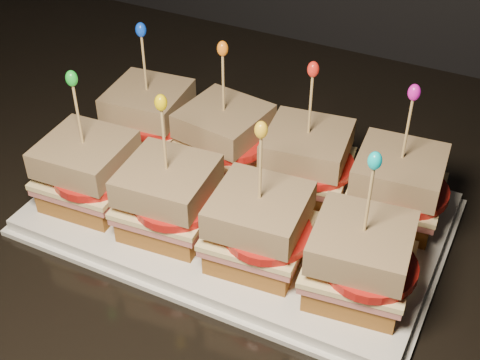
% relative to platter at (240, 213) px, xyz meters
% --- Properties ---
extents(granite_slab, '(2.45, 0.74, 0.03)m').
position_rel_platter_xyz_m(granite_slab, '(-0.23, 0.08, -0.03)').
color(granite_slab, black).
rests_on(granite_slab, cabinet).
extents(platter, '(0.42, 0.26, 0.02)m').
position_rel_platter_xyz_m(platter, '(0.00, 0.00, 0.00)').
color(platter, white).
rests_on(platter, granite_slab).
extents(platter_rim, '(0.44, 0.27, 0.01)m').
position_rel_platter_xyz_m(platter_rim, '(0.00, 0.00, -0.01)').
color(platter_rim, white).
rests_on(platter_rim, granite_slab).
extents(sandwich_0_bread_bot, '(0.09, 0.09, 0.02)m').
position_rel_platter_xyz_m(sandwich_0_bread_bot, '(-0.15, 0.06, 0.02)').
color(sandwich_0_bread_bot, brown).
rests_on(sandwich_0_bread_bot, platter).
extents(sandwich_0_ham, '(0.10, 0.10, 0.01)m').
position_rel_platter_xyz_m(sandwich_0_ham, '(-0.15, 0.06, 0.04)').
color(sandwich_0_ham, '#B55552').
rests_on(sandwich_0_ham, sandwich_0_bread_bot).
extents(sandwich_0_cheese, '(0.10, 0.10, 0.01)m').
position_rel_platter_xyz_m(sandwich_0_cheese, '(-0.15, 0.06, 0.04)').
color(sandwich_0_cheese, '#F9E298').
rests_on(sandwich_0_cheese, sandwich_0_ham).
extents(sandwich_0_tomato, '(0.08, 0.08, 0.01)m').
position_rel_platter_xyz_m(sandwich_0_tomato, '(-0.14, 0.05, 0.05)').
color(sandwich_0_tomato, red).
rests_on(sandwich_0_tomato, sandwich_0_cheese).
extents(sandwich_0_bread_top, '(0.09, 0.09, 0.03)m').
position_rel_platter_xyz_m(sandwich_0_bread_top, '(-0.15, 0.06, 0.07)').
color(sandwich_0_bread_top, '#4C250F').
rests_on(sandwich_0_bread_top, sandwich_0_tomato).
extents(sandwich_0_pick, '(0.00, 0.00, 0.09)m').
position_rel_platter_xyz_m(sandwich_0_pick, '(-0.15, 0.06, 0.11)').
color(sandwich_0_pick, tan).
rests_on(sandwich_0_pick, sandwich_0_bread_top).
extents(sandwich_0_frill, '(0.01, 0.01, 0.02)m').
position_rel_platter_xyz_m(sandwich_0_frill, '(-0.15, 0.06, 0.16)').
color(sandwich_0_frill, blue).
rests_on(sandwich_0_frill, sandwich_0_pick).
extents(sandwich_1_bread_bot, '(0.10, 0.10, 0.02)m').
position_rel_platter_xyz_m(sandwich_1_bread_bot, '(-0.05, 0.06, 0.02)').
color(sandwich_1_bread_bot, brown).
rests_on(sandwich_1_bread_bot, platter).
extents(sandwich_1_ham, '(0.10, 0.10, 0.01)m').
position_rel_platter_xyz_m(sandwich_1_ham, '(-0.05, 0.06, 0.04)').
color(sandwich_1_ham, '#B55552').
rests_on(sandwich_1_ham, sandwich_1_bread_bot).
extents(sandwich_1_cheese, '(0.11, 0.10, 0.01)m').
position_rel_platter_xyz_m(sandwich_1_cheese, '(-0.05, 0.06, 0.04)').
color(sandwich_1_cheese, '#F9E298').
rests_on(sandwich_1_cheese, sandwich_1_ham).
extents(sandwich_1_tomato, '(0.08, 0.08, 0.01)m').
position_rel_platter_xyz_m(sandwich_1_tomato, '(-0.04, 0.05, 0.05)').
color(sandwich_1_tomato, red).
rests_on(sandwich_1_tomato, sandwich_1_cheese).
extents(sandwich_1_bread_top, '(0.10, 0.10, 0.03)m').
position_rel_platter_xyz_m(sandwich_1_bread_top, '(-0.05, 0.06, 0.07)').
color(sandwich_1_bread_top, '#4C250F').
rests_on(sandwich_1_bread_top, sandwich_1_tomato).
extents(sandwich_1_pick, '(0.00, 0.00, 0.09)m').
position_rel_platter_xyz_m(sandwich_1_pick, '(-0.05, 0.06, 0.11)').
color(sandwich_1_pick, tan).
rests_on(sandwich_1_pick, sandwich_1_bread_top).
extents(sandwich_1_frill, '(0.01, 0.01, 0.02)m').
position_rel_platter_xyz_m(sandwich_1_frill, '(-0.05, 0.06, 0.16)').
color(sandwich_1_frill, orange).
rests_on(sandwich_1_frill, sandwich_1_pick).
extents(sandwich_2_bread_bot, '(0.09, 0.09, 0.02)m').
position_rel_platter_xyz_m(sandwich_2_bread_bot, '(0.05, 0.06, 0.02)').
color(sandwich_2_bread_bot, brown).
rests_on(sandwich_2_bread_bot, platter).
extents(sandwich_2_ham, '(0.10, 0.10, 0.01)m').
position_rel_platter_xyz_m(sandwich_2_ham, '(0.05, 0.06, 0.04)').
color(sandwich_2_ham, '#B55552').
rests_on(sandwich_2_ham, sandwich_2_bread_bot).
extents(sandwich_2_cheese, '(0.11, 0.10, 0.01)m').
position_rel_platter_xyz_m(sandwich_2_cheese, '(0.05, 0.06, 0.04)').
color(sandwich_2_cheese, '#F9E298').
rests_on(sandwich_2_cheese, sandwich_2_ham).
extents(sandwich_2_tomato, '(0.08, 0.08, 0.01)m').
position_rel_platter_xyz_m(sandwich_2_tomato, '(0.06, 0.05, 0.05)').
color(sandwich_2_tomato, red).
rests_on(sandwich_2_tomato, sandwich_2_cheese).
extents(sandwich_2_bread_top, '(0.10, 0.10, 0.03)m').
position_rel_platter_xyz_m(sandwich_2_bread_top, '(0.05, 0.06, 0.07)').
color(sandwich_2_bread_top, '#4C250F').
rests_on(sandwich_2_bread_top, sandwich_2_tomato).
extents(sandwich_2_pick, '(0.00, 0.00, 0.09)m').
position_rel_platter_xyz_m(sandwich_2_pick, '(0.05, 0.06, 0.11)').
color(sandwich_2_pick, tan).
rests_on(sandwich_2_pick, sandwich_2_bread_top).
extents(sandwich_2_frill, '(0.01, 0.01, 0.02)m').
position_rel_platter_xyz_m(sandwich_2_frill, '(0.05, 0.06, 0.16)').
color(sandwich_2_frill, red).
rests_on(sandwich_2_frill, sandwich_2_pick).
extents(sandwich_3_bread_bot, '(0.09, 0.09, 0.02)m').
position_rel_platter_xyz_m(sandwich_3_bread_bot, '(0.15, 0.06, 0.02)').
color(sandwich_3_bread_bot, brown).
rests_on(sandwich_3_bread_bot, platter).
extents(sandwich_3_ham, '(0.10, 0.10, 0.01)m').
position_rel_platter_xyz_m(sandwich_3_ham, '(0.15, 0.06, 0.04)').
color(sandwich_3_ham, '#B55552').
rests_on(sandwich_3_ham, sandwich_3_bread_bot).
extents(sandwich_3_cheese, '(0.10, 0.10, 0.01)m').
position_rel_platter_xyz_m(sandwich_3_cheese, '(0.15, 0.06, 0.04)').
color(sandwich_3_cheese, '#F9E298').
rests_on(sandwich_3_cheese, sandwich_3_ham).
extents(sandwich_3_tomato, '(0.08, 0.08, 0.01)m').
position_rel_platter_xyz_m(sandwich_3_tomato, '(0.16, 0.05, 0.05)').
color(sandwich_3_tomato, red).
rests_on(sandwich_3_tomato, sandwich_3_cheese).
extents(sandwich_3_bread_top, '(0.09, 0.09, 0.03)m').
position_rel_platter_xyz_m(sandwich_3_bread_top, '(0.15, 0.06, 0.07)').
color(sandwich_3_bread_top, '#4C250F').
rests_on(sandwich_3_bread_top, sandwich_3_tomato).
extents(sandwich_3_pick, '(0.00, 0.00, 0.09)m').
position_rel_platter_xyz_m(sandwich_3_pick, '(0.15, 0.06, 0.11)').
color(sandwich_3_pick, tan).
rests_on(sandwich_3_pick, sandwich_3_bread_top).
extents(sandwich_3_frill, '(0.01, 0.01, 0.02)m').
position_rel_platter_xyz_m(sandwich_3_frill, '(0.15, 0.06, 0.16)').
color(sandwich_3_frill, '#D814AE').
rests_on(sandwich_3_frill, sandwich_3_pick).
extents(sandwich_4_bread_bot, '(0.09, 0.09, 0.02)m').
position_rel_platter_xyz_m(sandwich_4_bread_bot, '(-0.15, -0.06, 0.02)').
color(sandwich_4_bread_bot, brown).
rests_on(sandwich_4_bread_bot, platter).
extents(sandwich_4_ham, '(0.10, 0.09, 0.01)m').
position_rel_platter_xyz_m(sandwich_4_ham, '(-0.15, -0.06, 0.04)').
color(sandwich_4_ham, '#B55552').
rests_on(sandwich_4_ham, sandwich_4_bread_bot).
extents(sandwich_4_cheese, '(0.10, 0.10, 0.01)m').
position_rel_platter_xyz_m(sandwich_4_cheese, '(-0.15, -0.06, 0.04)').
color(sandwich_4_cheese, '#F9E298').
rests_on(sandwich_4_cheese, sandwich_4_ham).
extents(sandwich_4_tomato, '(0.08, 0.08, 0.01)m').
position_rel_platter_xyz_m(sandwich_4_tomato, '(-0.14, -0.07, 0.05)').
color(sandwich_4_tomato, red).
rests_on(sandwich_4_tomato, sandwich_4_cheese).
extents(sandwich_4_bread_top, '(0.09, 0.09, 0.03)m').
position_rel_platter_xyz_m(sandwich_4_bread_top, '(-0.15, -0.06, 0.07)').
color(sandwich_4_bread_top, '#4C250F').
rests_on(sandwich_4_bread_top, sandwich_4_tomato).
extents(sandwich_4_pick, '(0.00, 0.00, 0.09)m').
position_rel_platter_xyz_m(sandwich_4_pick, '(-0.15, -0.06, 0.11)').
color(sandwich_4_pick, tan).
rests_on(sandwich_4_pick, sandwich_4_bread_top).
extents(sandwich_4_frill, '(0.01, 0.01, 0.02)m').
position_rel_platter_xyz_m(sandwich_4_frill, '(-0.15, -0.06, 0.16)').
color(sandwich_4_frill, green).
rests_on(sandwich_4_frill, sandwich_4_pick).
extents(sandwich_5_bread_bot, '(0.09, 0.09, 0.02)m').
position_rel_platter_xyz_m(sandwich_5_bread_bot, '(-0.05, -0.06, 0.02)').
color(sandwich_5_bread_bot, brown).
rests_on(sandwich_5_bread_bot, platter).
extents(sandwich_5_ham, '(0.10, 0.10, 0.01)m').
position_rel_platter_xyz_m(sandwich_5_ham, '(-0.05, -0.06, 0.04)').
color(sandwich_5_ham, '#B55552').
rests_on(sandwich_5_ham, sandwich_5_bread_bot).
extents(sandwich_5_cheese, '(0.10, 0.10, 0.01)m').
position_rel_platter_xyz_m(sandwich_5_cheese, '(-0.05, -0.06, 0.04)').
color(sandwich_5_cheese, '#F9E298').
rests_on(sandwich_5_cheese, sandwich_5_ham).
extents(sandwich_5_tomato, '(0.08, 0.08, 0.01)m').
position_rel_platter_xyz_m(sandwich_5_tomato, '(-0.04, -0.07, 0.05)').
color(sandwich_5_tomato, red).
rests_on(sandwich_5_tomato, sandwich_5_cheese).
extents(sandwich_5_bread_top, '(0.09, 0.09, 0.03)m').
position_rel_platter_xyz_m(sandwich_5_bread_top, '(-0.05, -0.06, 0.07)').
color(sandwich_5_bread_top, '#4C250F').
rests_on(sandwich_5_bread_top, sandwich_5_tomato).
extents(sandwich_5_pick, '(0.00, 0.00, 0.09)m').
position_rel_platter_xyz_m(sandwich_5_pick, '(-0.05, -0.06, 0.11)').
color(sandwich_5_pick, tan).
rests_on(sandwich_5_pick, sandwich_5_bread_top).
extents(sandwich_5_frill, '(0.01, 0.01, 0.02)m').
position_rel_platter_xyz_m(sandwich_5_frill, '(-0.05, -0.06, 0.16)').
color(sandwich_5_frill, yellow).
rests_on(sandwich_5_frill, sandwich_5_pick).
extents(sandwich_6_bread_bot, '(0.09, 0.09, 0.02)m').
position_rel_platter_xyz_m(sandwich_6_bread_bot, '(0.05, -0.06, 0.02)').
color(sandwich_6_bread_bot, brown).
rests_on(sandwich_6_bread_bot, platter).
extents(sandwich_6_ham, '(0.10, 0.10, 0.01)m').
position_rel_platter_xyz_m(sandwich_6_ham, '(0.05, -0.06, 0.04)').
color(sandwich_6_ham, '#B55552').
rests_on(sandwich_6_ham, sandwich_6_bread_bot).
extents(sandwich_6_cheese, '(0.10, 0.10, 0.01)m').
position_rel_platter_xyz_m(sandwich_6_cheese, '(0.05, -0.06, 0.04)').
color(sandwich_6_cheese, '#F9E298').
rests_on(sandwich_6_cheese, sandwich_6_ham).
extents(sandwich_6_tomato, '(0.08, 0.08, 0.01)m').
position_rel_platter_xyz_m(sandwich_6_tomato, '(0.06, -0.07, 0.05)').
color(sandwich_6_tomato, red).
rests_on(sandwich_6_tomato, sandwich_6_cheese).
extents(sandwich_6_bread_top, '(0.09, 0.09, 0.03)m').
position_rel_platter_xyz_m(sandwich_6_bread_top, '(0.05, -0.06, 0.07)').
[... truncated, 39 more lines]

